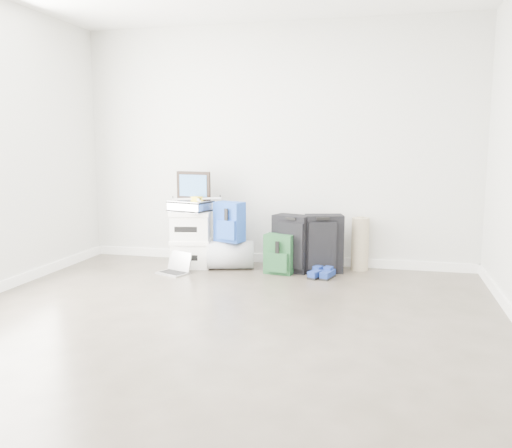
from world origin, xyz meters
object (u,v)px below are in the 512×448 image
(boxes_stack, at_px, (191,239))
(large_suitcase, at_px, (292,243))
(briefcase, at_px, (191,206))
(carry_on, at_px, (324,244))
(laptop, at_px, (176,268))
(duffel_bag, at_px, (230,255))

(boxes_stack, relative_size, large_suitcase, 1.02)
(boxes_stack, relative_size, briefcase, 1.49)
(boxes_stack, bearing_deg, briefcase, -86.53)
(carry_on, bearing_deg, briefcase, 168.12)
(briefcase, relative_size, carry_on, 0.68)
(laptop, bearing_deg, duffel_bag, 56.29)
(large_suitcase, distance_m, laptop, 1.28)
(duffel_bag, xyz_separation_m, large_suitcase, (0.69, 0.04, 0.15))
(duffel_bag, bearing_deg, briefcase, 164.90)
(carry_on, bearing_deg, duffel_bag, 169.27)
(large_suitcase, bearing_deg, briefcase, -158.44)
(boxes_stack, height_order, briefcase, briefcase)
(briefcase, xyz_separation_m, large_suitcase, (1.14, 0.05, -0.38))
(large_suitcase, bearing_deg, duffel_bag, -157.27)
(briefcase, bearing_deg, boxes_stack, 120.35)
(briefcase, distance_m, large_suitcase, 1.20)
(boxes_stack, distance_m, large_suitcase, 1.14)
(briefcase, bearing_deg, duffel_bag, 17.05)
(boxes_stack, relative_size, carry_on, 1.01)
(large_suitcase, relative_size, carry_on, 0.99)
(duffel_bag, height_order, large_suitcase, large_suitcase)
(briefcase, bearing_deg, large_suitcase, 18.82)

